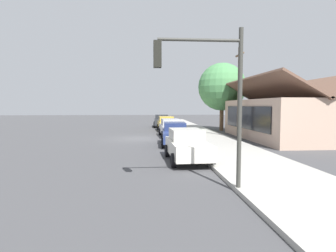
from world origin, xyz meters
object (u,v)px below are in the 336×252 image
shade_tree (222,87)px  traffic_light_main (207,83)px  utility_pole_wooden (239,92)px  car_charcoal (162,121)px  car_ivory (187,145)px  fire_hydrant_red (185,131)px  car_mustard (166,124)px  car_silver (171,128)px  car_navy (175,134)px

shade_tree → traffic_light_main: (21.85, -6.52, -1.37)m
traffic_light_main → utility_pole_wooden: size_ratio=0.69×
car_charcoal → car_ivory: bearing=2.1°
car_ivory → traffic_light_main: (5.16, -0.16, 2.68)m
car_ivory → fire_hydrant_red: 11.37m
car_mustard → car_silver: (5.79, -0.00, 0.00)m
car_ivory → utility_pole_wooden: size_ratio=0.59×
car_charcoal → car_ivory: size_ratio=1.07×
car_silver → fire_hydrant_red: bearing=101.6°
car_ivory → car_charcoal: bearing=178.1°
shade_tree → fire_hydrant_red: bearing=-41.9°
car_mustard → car_silver: same height
car_charcoal → car_mustard: (5.75, 0.21, -0.00)m
traffic_light_main → utility_pole_wooden: (-13.61, 5.66, 0.44)m
utility_pole_wooden → fire_hydrant_red: utility_pole_wooden is taller
car_navy → shade_tree: (-11.00, 6.40, 4.04)m
car_silver → car_navy: size_ratio=1.05×
car_ivory → fire_hydrant_red: (-11.27, 1.50, -0.32)m
car_mustard → car_charcoal: bearing=-178.9°
traffic_light_main → car_ivory: bearing=178.2°
car_navy → utility_pole_wooden: (-2.76, 5.53, 3.12)m
car_navy → traffic_light_main: size_ratio=0.85×
car_navy → utility_pole_wooden: size_ratio=0.59×
car_mustard → fire_hydrant_red: (5.47, 1.34, -0.32)m
car_charcoal → car_silver: 11.54m
car_mustard → fire_hydrant_red: car_mustard is taller
car_mustard → utility_pole_wooden: bearing=31.9°
utility_pole_wooden → fire_hydrant_red: bearing=-125.2°
traffic_light_main → utility_pole_wooden: bearing=157.4°
car_ivory → traffic_light_main: traffic_light_main is taller
car_navy → car_mustard: bearing=-178.2°
car_mustard → fire_hydrant_red: bearing=12.8°
car_silver → utility_pole_wooden: utility_pole_wooden is taller
car_mustard → shade_tree: 7.40m
car_ivory → traffic_light_main: bearing=-3.8°
traffic_light_main → car_mustard: bearing=179.2°
car_ivory → car_silver: bearing=177.2°
car_silver → shade_tree: size_ratio=0.62×
utility_pole_wooden → fire_hydrant_red: 5.98m
car_ivory → fire_hydrant_red: car_ivory is taller
car_charcoal → shade_tree: 9.53m
car_mustard → car_silver: size_ratio=0.97×
traffic_light_main → fire_hydrant_red: size_ratio=7.32×
shade_tree → utility_pole_wooden: shade_tree is taller
fire_hydrant_red → utility_pole_wooden: bearing=54.8°
car_ivory → utility_pole_wooden: 10.55m
car_mustard → car_ivory: 16.73m
car_navy → utility_pole_wooden: utility_pole_wooden is taller
shade_tree → utility_pole_wooden: 8.34m
car_charcoal → shade_tree: size_ratio=0.63×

